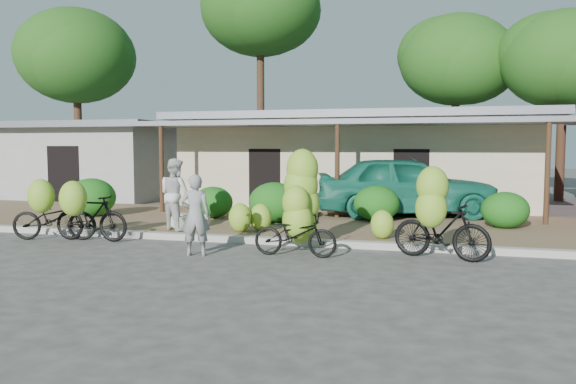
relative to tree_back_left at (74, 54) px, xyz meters
name	(u,v)px	position (x,y,z in m)	size (l,w,h in m)	color
ground	(279,264)	(13.69, -13.11, -6.45)	(100.00, 100.00, 0.00)	#423F3D
sidewalk	(330,225)	(13.69, -8.11, -6.39)	(60.00, 6.00, 0.12)	olive
curb	(304,242)	(13.69, -11.11, -6.37)	(60.00, 0.25, 0.15)	#A8A399
shop_main	(360,159)	(13.69, -2.18, -4.73)	(13.00, 8.50, 3.35)	beige
shop_grey	(101,160)	(2.69, -2.12, -4.83)	(7.00, 6.00, 3.15)	#A1A09C
tree_back_left	(74,54)	(0.00, 0.00, 0.00)	(5.51, 5.42, 8.51)	#482D1C
tree_far_center	(257,7)	(8.00, 3.00, 2.37)	(5.75, 5.67, 11.00)	#482D1C
tree_center_right	(452,58)	(17.00, 3.50, -0.33)	(5.15, 5.02, 8.03)	#482D1C
tree_near_right	(558,58)	(21.00, 1.50, -0.76)	(4.95, 4.81, 7.52)	#482D1C
hedge_0	(92,197)	(6.62, -8.60, -5.77)	(1.44, 1.30, 1.13)	#185B14
hedge_1	(213,202)	(10.24, -8.02, -5.88)	(1.16, 1.05, 0.91)	#185B14
hedge_2	(274,202)	(12.24, -8.52, -5.78)	(1.41, 1.27, 1.10)	#185B14
hedge_3	(377,203)	(14.89, -7.51, -5.84)	(1.26, 1.14, 0.99)	#185B14
hedge_4	(505,210)	(18.17, -8.01, -5.87)	(1.18, 1.06, 0.92)	#185B14
bike_far_left	(53,215)	(7.90, -11.98, -5.85)	(2.08, 1.46, 1.47)	black
bike_left	(88,214)	(8.80, -11.93, -5.80)	(1.84, 1.19, 1.44)	black
bike_center	(299,211)	(13.79, -12.02, -5.58)	(1.70, 1.18, 2.13)	black
bike_right	(439,222)	(16.55, -12.03, -5.70)	(1.98, 1.41, 1.83)	black
loose_banana_a	(240,218)	(11.92, -10.37, -5.98)	(0.56, 0.48, 0.70)	#9FCB32
loose_banana_b	(261,217)	(12.35, -10.10, -5.99)	(0.54, 0.46, 0.68)	#9FCB32
loose_banana_c	(382,224)	(15.33, -10.48, -6.00)	(0.52, 0.44, 0.65)	#9FCB32
sack_near	(192,220)	(10.33, -9.66, -6.18)	(0.85, 0.40, 0.30)	beige
sack_far	(180,222)	(10.14, -9.97, -6.19)	(0.75, 0.38, 0.28)	beige
vendor	(195,215)	(11.85, -12.78, -5.63)	(0.60, 0.39, 1.64)	gray
bystander	(175,194)	(10.26, -10.45, -5.44)	(0.86, 0.67, 1.77)	silver
teal_van	(406,186)	(15.59, -6.14, -5.43)	(2.13, 5.30, 1.81)	#176B54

